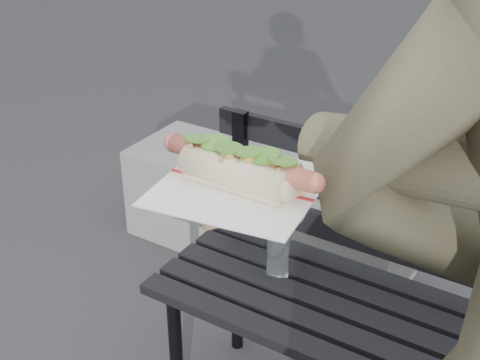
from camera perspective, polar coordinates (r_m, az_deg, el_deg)
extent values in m
cylinder|color=black|center=(2.07, -5.47, -14.60)|extent=(0.04, 0.04, 0.45)
cylinder|color=black|center=(2.28, -0.24, -9.71)|extent=(0.04, 0.04, 0.45)
cube|color=black|center=(1.80, 15.46, -13.20)|extent=(1.50, 0.07, 0.03)
cube|color=black|center=(1.87, 16.35, -11.57)|extent=(1.50, 0.07, 0.03)
cube|color=black|center=(1.94, 17.16, -10.06)|extent=(1.50, 0.07, 0.03)
cube|color=black|center=(2.05, 0.03, 0.43)|extent=(0.04, 0.03, 0.42)
cube|color=black|center=(1.90, 17.87, -7.07)|extent=(1.50, 0.02, 0.08)
cube|color=black|center=(1.83, 18.47, -3.75)|extent=(1.50, 0.02, 0.08)
cube|color=black|center=(1.77, 19.10, -0.17)|extent=(1.50, 0.02, 0.08)
cylinder|color=white|center=(1.88, 3.29, -5.82)|extent=(0.06, 0.06, 0.19)
cylinder|color=white|center=(1.82, 3.38, -3.09)|extent=(0.03, 0.03, 0.02)
cube|color=slate|center=(2.77, 2.26, -2.72)|extent=(1.20, 0.40, 0.40)
cylinder|color=#D8A384|center=(0.81, 2.77, -1.67)|extent=(0.09, 0.08, 0.07)
ellipsoid|color=#D8A384|center=(0.82, 0.00, -1.53)|extent=(0.10, 0.12, 0.03)
cylinder|color=#D8A384|center=(0.83, -4.32, -1.27)|extent=(0.05, 0.02, 0.02)
cylinder|color=#D8A384|center=(0.84, -3.53, -0.70)|extent=(0.05, 0.02, 0.02)
cylinder|color=#D8A384|center=(0.86, -2.75, -0.15)|extent=(0.05, 0.02, 0.02)
cylinder|color=#D8A384|center=(0.87, -2.01, 0.38)|extent=(0.05, 0.02, 0.02)
cylinder|color=#D8A384|center=(0.78, -1.53, -3.30)|extent=(0.04, 0.05, 0.02)
cube|color=white|center=(0.82, 0.00, -0.49)|extent=(0.21, 0.21, 0.00)
cube|color=#B21E1E|center=(0.82, 0.00, -0.40)|extent=(0.19, 0.03, 0.00)
cylinder|color=#B95A47|center=(0.80, 0.00, 1.57)|extent=(0.20, 0.02, 0.02)
sphere|color=#B95A47|center=(0.85, -5.70, 3.18)|extent=(0.03, 0.02, 0.02)
sphere|color=#B95A47|center=(0.76, 6.41, -0.25)|extent=(0.02, 0.02, 0.02)
sphere|color=#9E6B2D|center=(0.79, 1.65, 2.00)|extent=(0.01, 0.01, 0.01)
sphere|color=#9E6B2D|center=(0.80, 1.49, 2.18)|extent=(0.01, 0.01, 0.01)
sphere|color=#9E6B2D|center=(0.76, 3.31, 0.84)|extent=(0.01, 0.01, 0.01)
sphere|color=#9E6B2D|center=(0.82, -3.19, 2.28)|extent=(0.01, 0.01, 0.01)
sphere|color=#9E6B2D|center=(0.81, -2.20, 2.39)|extent=(0.01, 0.01, 0.01)
sphere|color=#9E6B2D|center=(0.77, 1.29, 0.74)|extent=(0.01, 0.01, 0.01)
sphere|color=#9E6B2D|center=(0.82, -4.08, 2.32)|extent=(0.01, 0.01, 0.01)
sphere|color=#9E6B2D|center=(0.83, -2.27, 2.81)|extent=(0.01, 0.01, 0.01)
sphere|color=#9E6B2D|center=(0.80, 1.42, 2.08)|extent=(0.01, 0.01, 0.01)
sphere|color=#9E6B2D|center=(0.79, -0.12, 1.52)|extent=(0.01, 0.01, 0.01)
sphere|color=#9E6B2D|center=(0.79, -1.59, 1.68)|extent=(0.01, 0.01, 0.01)
sphere|color=#9E6B2D|center=(0.79, -1.41, 2.21)|extent=(0.01, 0.01, 0.01)
sphere|color=#9E6B2D|center=(0.82, 0.04, 2.63)|extent=(0.01, 0.01, 0.01)
sphere|color=#9E6B2D|center=(0.78, 2.23, 1.50)|extent=(0.01, 0.01, 0.01)
sphere|color=#9E6B2D|center=(0.78, -0.15, 1.49)|extent=(0.01, 0.01, 0.01)
sphere|color=#9E6B2D|center=(0.79, 0.34, 1.47)|extent=(0.01, 0.01, 0.01)
sphere|color=#9E6B2D|center=(0.82, -4.26, 2.88)|extent=(0.01, 0.01, 0.01)
sphere|color=#9E6B2D|center=(0.83, -2.71, 3.26)|extent=(0.01, 0.01, 0.01)
sphere|color=#9E6B2D|center=(0.81, 2.15, 1.96)|extent=(0.01, 0.01, 0.01)
sphere|color=#9E6B2D|center=(0.81, -4.49, 2.29)|extent=(0.01, 0.01, 0.01)
sphere|color=#9E6B2D|center=(0.80, 0.41, 1.69)|extent=(0.01, 0.01, 0.01)
sphere|color=#9E6B2D|center=(0.79, 1.02, 1.96)|extent=(0.01, 0.01, 0.01)
sphere|color=#9E6B2D|center=(0.78, 0.84, 1.69)|extent=(0.01, 0.01, 0.01)
sphere|color=#9E6B2D|center=(0.82, -1.83, 2.75)|extent=(0.01, 0.01, 0.01)
sphere|color=#9E6B2D|center=(0.76, 3.41, 0.46)|extent=(0.01, 0.01, 0.01)
sphere|color=#9E6B2D|center=(0.79, 3.33, 1.82)|extent=(0.01, 0.01, 0.01)
sphere|color=#9E6B2D|center=(0.79, -0.88, 1.91)|extent=(0.01, 0.01, 0.01)
sphere|color=#9E6B2D|center=(0.78, 0.23, 1.65)|extent=(0.01, 0.01, 0.01)
cylinder|color=#4A8A25|center=(0.83, -3.58, 3.57)|extent=(0.04, 0.04, 0.01)
cylinder|color=#4A8A25|center=(0.81, -2.11, 3.22)|extent=(0.04, 0.04, 0.01)
cylinder|color=#4A8A25|center=(0.80, -0.93, 2.78)|extent=(0.04, 0.04, 0.01)
cylinder|color=#4A8A25|center=(0.79, 0.78, 2.42)|extent=(0.04, 0.04, 0.01)
cylinder|color=#4A8A25|center=(0.78, 2.15, 2.09)|extent=(0.04, 0.04, 0.01)
cylinder|color=#4A8A25|center=(0.77, 3.66, 1.68)|extent=(0.04, 0.04, 0.01)
cube|color=brown|center=(2.78, -5.66, -7.59)|extent=(0.07, 0.07, 0.00)
cube|color=brown|center=(3.35, 9.33, -1.06)|extent=(0.05, 0.05, 0.00)
cube|color=brown|center=(3.76, -4.60, 2.66)|extent=(0.07, 0.07, 0.00)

